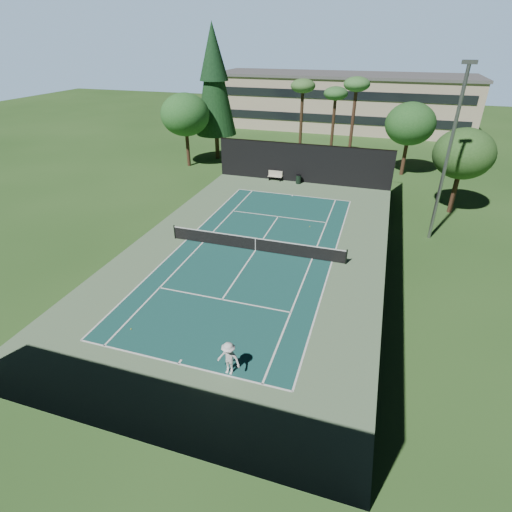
# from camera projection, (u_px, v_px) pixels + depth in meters

# --- Properties ---
(ground) EXTENTS (160.00, 160.00, 0.00)m
(ground) POSITION_uv_depth(u_px,v_px,m) (255.00, 251.00, 28.65)
(ground) COLOR #29521E
(ground) RESTS_ON ground
(apron_slab) EXTENTS (18.00, 32.00, 0.01)m
(apron_slab) POSITION_uv_depth(u_px,v_px,m) (255.00, 250.00, 28.64)
(apron_slab) COLOR #5D7C57
(apron_slab) RESTS_ON ground
(court_surface) EXTENTS (10.97, 23.77, 0.01)m
(court_surface) POSITION_uv_depth(u_px,v_px,m) (255.00, 250.00, 28.64)
(court_surface) COLOR #174B47
(court_surface) RESTS_ON ground
(court_lines) EXTENTS (11.07, 23.87, 0.01)m
(court_lines) POSITION_uv_depth(u_px,v_px,m) (255.00, 250.00, 28.64)
(court_lines) COLOR white
(court_lines) RESTS_ON ground
(tennis_net) EXTENTS (12.90, 0.10, 1.10)m
(tennis_net) POSITION_uv_depth(u_px,v_px,m) (255.00, 244.00, 28.37)
(tennis_net) COLOR black
(tennis_net) RESTS_ON ground
(fence) EXTENTS (18.04, 32.05, 4.03)m
(fence) POSITION_uv_depth(u_px,v_px,m) (256.00, 225.00, 27.73)
(fence) COLOR black
(fence) RESTS_ON ground
(player) EXTENTS (1.19, 0.77, 1.73)m
(player) POSITION_uv_depth(u_px,v_px,m) (229.00, 359.00, 17.84)
(player) COLOR white
(player) RESTS_ON ground
(tennis_ball_a) EXTENTS (0.07, 0.07, 0.07)m
(tennis_ball_a) POSITION_uv_depth(u_px,v_px,m) (131.00, 329.00, 20.93)
(tennis_ball_a) COLOR #B6D22F
(tennis_ball_a) RESTS_ON ground
(tennis_ball_b) EXTENTS (0.06, 0.06, 0.06)m
(tennis_ball_b) POSITION_uv_depth(u_px,v_px,m) (212.00, 235.00, 30.85)
(tennis_ball_b) COLOR #BACA2E
(tennis_ball_b) RESTS_ON ground
(tennis_ball_c) EXTENTS (0.07, 0.07, 0.07)m
(tennis_ball_c) POSITION_uv_depth(u_px,v_px,m) (310.00, 227.00, 32.16)
(tennis_ball_c) COLOR #CFDA31
(tennis_ball_c) RESTS_ON ground
(tennis_ball_d) EXTENTS (0.07, 0.07, 0.07)m
(tennis_ball_d) POSITION_uv_depth(u_px,v_px,m) (217.00, 211.00, 35.08)
(tennis_ball_d) COLOR #C9D430
(tennis_ball_d) RESTS_ON ground
(park_bench) EXTENTS (1.50, 0.45, 1.02)m
(park_bench) POSITION_uv_depth(u_px,v_px,m) (275.00, 175.00, 42.26)
(park_bench) COLOR beige
(park_bench) RESTS_ON ground
(trash_bin) EXTENTS (0.56, 0.56, 0.95)m
(trash_bin) POSITION_uv_depth(u_px,v_px,m) (298.00, 179.00, 41.36)
(trash_bin) COLOR black
(trash_bin) RESTS_ON ground
(pine_tree) EXTENTS (4.80, 4.80, 15.00)m
(pine_tree) POSITION_uv_depth(u_px,v_px,m) (214.00, 75.00, 45.54)
(pine_tree) COLOR #46331E
(pine_tree) RESTS_ON ground
(palm_a) EXTENTS (2.80, 2.80, 9.32)m
(palm_a) POSITION_uv_depth(u_px,v_px,m) (303.00, 89.00, 45.22)
(palm_a) COLOR #422C1C
(palm_a) RESTS_ON ground
(palm_b) EXTENTS (2.80, 2.80, 8.42)m
(palm_b) POSITION_uv_depth(u_px,v_px,m) (336.00, 96.00, 46.36)
(palm_b) COLOR #432C1C
(palm_b) RESTS_ON ground
(palm_c) EXTENTS (2.80, 2.80, 9.77)m
(palm_c) POSITION_uv_depth(u_px,v_px,m) (356.00, 88.00, 42.59)
(palm_c) COLOR #492E1F
(palm_c) RESTS_ON ground
(decid_tree_a) EXTENTS (5.12, 5.12, 7.62)m
(decid_tree_a) POSITION_uv_depth(u_px,v_px,m) (410.00, 124.00, 41.71)
(decid_tree_a) COLOR #4E3021
(decid_tree_a) RESTS_ON ground
(decid_tree_b) EXTENTS (4.80, 4.80, 7.14)m
(decid_tree_b) POSITION_uv_depth(u_px,v_px,m) (464.00, 154.00, 32.48)
(decid_tree_b) COLOR #4D2F21
(decid_tree_b) RESTS_ON ground
(decid_tree_c) EXTENTS (5.44, 5.44, 8.09)m
(decid_tree_c) POSITION_uv_depth(u_px,v_px,m) (185.00, 115.00, 44.57)
(decid_tree_c) COLOR #4C3020
(decid_tree_c) RESTS_ON ground
(campus_building) EXTENTS (40.50, 12.50, 8.30)m
(campus_building) POSITION_uv_depth(u_px,v_px,m) (341.00, 101.00, 64.94)
(campus_building) COLOR beige
(campus_building) RESTS_ON ground
(light_pole) EXTENTS (0.90, 0.25, 12.22)m
(light_pole) POSITION_uv_depth(u_px,v_px,m) (448.00, 153.00, 27.34)
(light_pole) COLOR gray
(light_pole) RESTS_ON ground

